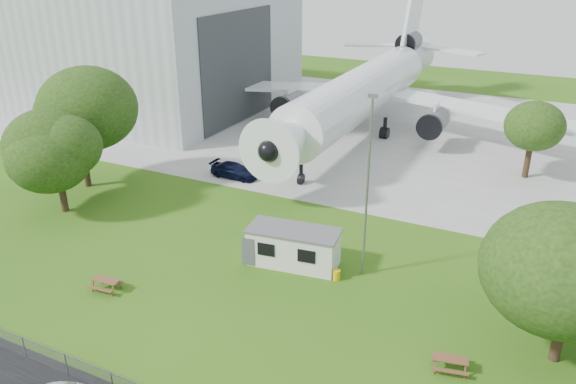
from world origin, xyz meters
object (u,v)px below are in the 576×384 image
at_px(airliner, 366,88).
at_px(picnic_west, 107,290).
at_px(site_cabin, 294,247).
at_px(picnic_east, 449,370).
at_px(hangar, 117,31).

relative_size(airliner, picnic_west, 26.52).
bearing_deg(site_cabin, picnic_east, -27.22).
bearing_deg(picnic_west, picnic_east, 0.76).
bearing_deg(airliner, site_cabin, -79.69).
bearing_deg(hangar, picnic_east, -34.55).
relative_size(site_cabin, picnic_east, 3.83).
height_order(airliner, picnic_east, airliner).
xyz_separation_m(hangar, picnic_west, (32.29, -38.74, -9.41)).
bearing_deg(picnic_east, airliner, 103.40).
height_order(airliner, picnic_west, airliner).
distance_m(hangar, airliner, 36.21).
bearing_deg(picnic_west, airliner, 79.63).
distance_m(airliner, picnic_east, 40.73).
xyz_separation_m(site_cabin, picnic_east, (11.71, -6.02, -1.31)).
relative_size(hangar, picnic_east, 23.89).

